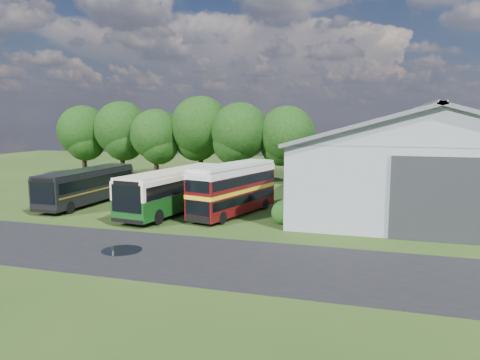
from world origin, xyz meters
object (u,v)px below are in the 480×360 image
(storage_shed, at_px, (423,155))
(bus_green_single, at_px, (176,190))
(bus_dark_single, at_px, (87,186))
(bus_maroon_double, at_px, (233,190))

(storage_shed, relative_size, bus_green_single, 2.06)
(storage_shed, xyz_separation_m, bus_dark_single, (-26.57, -7.71, -2.61))
(bus_maroon_double, relative_size, bus_dark_single, 0.86)
(storage_shed, bearing_deg, bus_maroon_double, -148.88)
(bus_green_single, bearing_deg, bus_maroon_double, 12.39)
(bus_green_single, bearing_deg, bus_dark_single, -177.19)
(bus_green_single, height_order, bus_maroon_double, bus_maroon_double)
(bus_dark_single, bearing_deg, bus_maroon_double, -1.61)
(bus_green_single, xyz_separation_m, bus_dark_single, (-8.50, 0.82, -0.17))
(bus_green_single, distance_m, bus_dark_single, 8.54)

